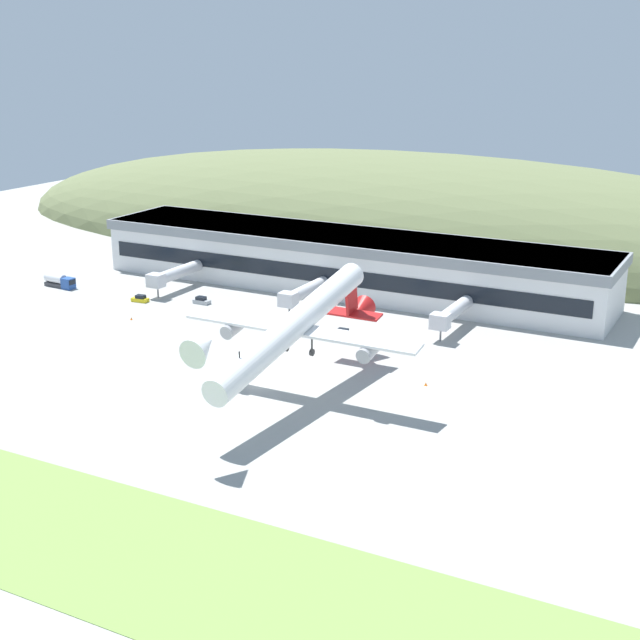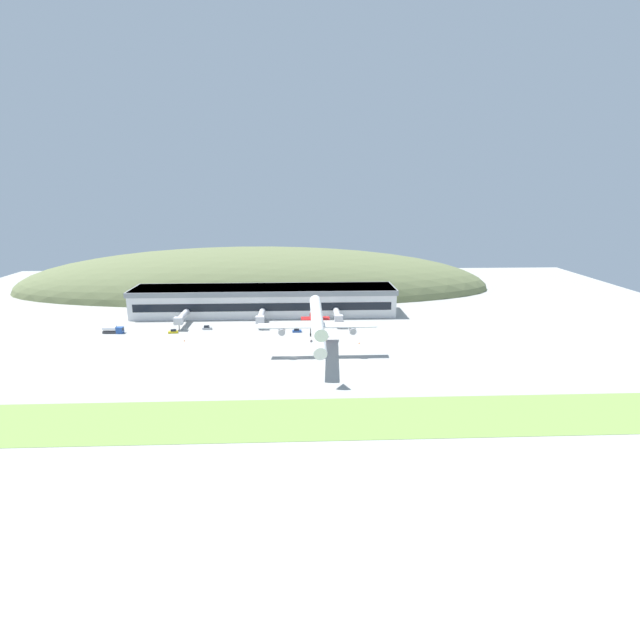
{
  "view_description": "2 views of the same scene",
  "coord_description": "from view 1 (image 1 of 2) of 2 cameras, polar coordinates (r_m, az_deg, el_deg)",
  "views": [
    {
      "loc": [
        71.54,
        -114.51,
        52.85
      ],
      "look_at": [
        10.24,
        1.58,
        12.09
      ],
      "focal_mm": 50.0,
      "sensor_mm": 36.0,
      "label": 1
    },
    {
      "loc": [
        1.43,
        -162.92,
        55.51
      ],
      "look_at": [
        8.62,
        -4.46,
        13.7
      ],
      "focal_mm": 28.0,
      "sensor_mm": 36.0,
      "label": 2
    }
  ],
  "objects": [
    {
      "name": "service_car_2",
      "position": [
        191.07,
        -7.59,
        1.23
      ],
      "size": [
        3.64,
        1.76,
        1.52
      ],
      "color": "#999EA3",
      "rests_on": "ground_plane"
    },
    {
      "name": "service_car_1",
      "position": [
        194.63,
        -11.44,
        1.33
      ],
      "size": [
        3.79,
        1.99,
        1.51
      ],
      "color": "gold",
      "rests_on": "ground_plane"
    },
    {
      "name": "terminal_building",
      "position": [
        199.57,
        1.75,
        3.97
      ],
      "size": [
        118.32,
        22.66,
        12.43
      ],
      "color": "silver",
      "rests_on": "ground_plane"
    },
    {
      "name": "jetway_2",
      "position": [
        170.78,
        8.39,
        0.43
      ],
      "size": [
        3.38,
        16.49,
        5.43
      ],
      "color": "silver",
      "rests_on": "ground_plane"
    },
    {
      "name": "traffic_cone_1",
      "position": [
        182.27,
        -11.98,
        0.1
      ],
      "size": [
        0.52,
        0.52,
        0.58
      ],
      "color": "orange",
      "rests_on": "ground_plane"
    },
    {
      "name": "ground_plane",
      "position": [
        144.99,
        -3.88,
        -4.17
      ],
      "size": [
        380.85,
        380.85,
        0.0
      ],
      "primitive_type": "plane",
      "color": "#9E9E99"
    },
    {
      "name": "jetway_0",
      "position": [
        200.53,
        -9.37,
        2.91
      ],
      "size": [
        3.38,
        17.15,
        5.43
      ],
      "color": "silver",
      "rests_on": "ground_plane"
    },
    {
      "name": "grass_strip_foreground",
      "position": [
        110.52,
        -17.57,
        -12.18
      ],
      "size": [
        342.76,
        23.54,
        0.08
      ],
      "primitive_type": "cube",
      "color": "#759947",
      "rests_on": "ground_plane"
    },
    {
      "name": "hill_backdrop",
      "position": [
        254.5,
        5.42,
        5.18
      ],
      "size": [
        265.92,
        89.28,
        48.26
      ],
      "primitive_type": "ellipsoid",
      "color": "#667047",
      "rests_on": "ground_plane"
    },
    {
      "name": "traffic_cone_0",
      "position": [
        145.38,
        6.79,
        -4.08
      ],
      "size": [
        0.52,
        0.52,
        0.58
      ],
      "color": "orange",
      "rests_on": "ground_plane"
    },
    {
      "name": "fuel_truck",
      "position": [
        210.57,
        -16.34,
        2.41
      ],
      "size": [
        8.16,
        2.58,
        3.03
      ],
      "color": "#264C99",
      "rests_on": "ground_plane"
    },
    {
      "name": "jetway_1",
      "position": [
        183.26,
        -1.12,
        1.78
      ],
      "size": [
        3.38,
        16.81,
        5.43
      ],
      "color": "silver",
      "rests_on": "ground_plane"
    },
    {
      "name": "service_car_0",
      "position": [
        168.2,
        1.51,
        -0.85
      ],
      "size": [
        3.65,
        1.81,
        1.49
      ],
      "color": "#264C99",
      "rests_on": "ground_plane"
    },
    {
      "name": "cargo_airplane",
      "position": [
        135.75,
        -1.58,
        -0.42
      ],
      "size": [
        39.85,
        52.42,
        12.53
      ],
      "color": "white"
    }
  ]
}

